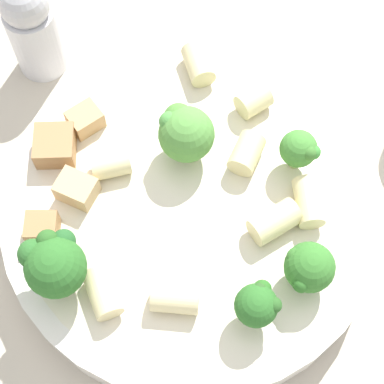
{
  "coord_description": "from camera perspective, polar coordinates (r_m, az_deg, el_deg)",
  "views": [
    {
      "loc": [
        0.15,
        0.06,
        0.4
      ],
      "look_at": [
        0.0,
        0.0,
        0.04
      ],
      "focal_mm": 60.0,
      "sensor_mm": 36.0,
      "label": 1
    }
  ],
  "objects": [
    {
      "name": "rigatoni_3",
      "position": [
        0.4,
        4.87,
        3.45
      ],
      "size": [
        0.03,
        0.02,
        0.02
      ],
      "primitive_type": "cylinder",
      "rotation": [
        1.57,
        0.0,
        1.52
      ],
      "color": "beige",
      "rests_on": "pasta_bowl"
    },
    {
      "name": "rigatoni_6",
      "position": [
        0.37,
        -7.93,
        -8.87
      ],
      "size": [
        0.03,
        0.03,
        0.02
      ],
      "primitive_type": "cylinder",
      "rotation": [
        1.57,
        0.0,
        2.33
      ],
      "color": "beige",
      "rests_on": "pasta_bowl"
    },
    {
      "name": "rigatoni_2",
      "position": [
        0.4,
        10.31,
        -0.88
      ],
      "size": [
        0.03,
        0.03,
        0.02
      ],
      "primitive_type": "cylinder",
      "rotation": [
        1.57,
        0.0,
        2.02
      ],
      "color": "beige",
      "rests_on": "pasta_bowl"
    },
    {
      "name": "pasta_bowl",
      "position": [
        0.41,
        0.0,
        -1.42
      ],
      "size": [
        0.24,
        0.24,
        0.03
      ],
      "color": "silver",
      "rests_on": "ground_plane"
    },
    {
      "name": "chicken_chunk_0",
      "position": [
        0.42,
        -9.48,
        6.39
      ],
      "size": [
        0.03,
        0.03,
        0.01
      ],
      "primitive_type": "cube",
      "rotation": [
        0.0,
        0.0,
        2.58
      ],
      "color": "tan",
      "rests_on": "pasta_bowl"
    },
    {
      "name": "rigatoni_7",
      "position": [
        0.42,
        5.49,
        8.07
      ],
      "size": [
        0.03,
        0.03,
        0.02
      ],
      "primitive_type": "cylinder",
      "rotation": [
        1.57,
        0.0,
        0.97
      ],
      "color": "beige",
      "rests_on": "pasta_bowl"
    },
    {
      "name": "broccoli_floret_1",
      "position": [
        0.36,
        -12.18,
        -6.3
      ],
      "size": [
        0.04,
        0.04,
        0.04
      ],
      "color": "#84AD60",
      "rests_on": "pasta_bowl"
    },
    {
      "name": "rigatoni_4",
      "position": [
        0.41,
        -6.92,
        2.95
      ],
      "size": [
        0.03,
        0.03,
        0.02
      ],
      "primitive_type": "cylinder",
      "rotation": [
        1.57,
        0.0,
        0.61
      ],
      "color": "beige",
      "rests_on": "pasta_bowl"
    },
    {
      "name": "ground_plane",
      "position": [
        0.43,
        0.0,
        -2.48
      ],
      "size": [
        2.0,
        2.0,
        0.0
      ],
      "primitive_type": "plane",
      "color": "#BCB29E"
    },
    {
      "name": "broccoli_floret_2",
      "position": [
        0.36,
        5.81,
        -9.93
      ],
      "size": [
        0.03,
        0.03,
        0.03
      ],
      "color": "#9EC175",
      "rests_on": "pasta_bowl"
    },
    {
      "name": "rigatoni_5",
      "position": [
        0.37,
        -1.52,
        -9.45
      ],
      "size": [
        0.02,
        0.03,
        0.02
      ],
      "primitive_type": "cylinder",
      "rotation": [
        1.57,
        0.0,
        0.28
      ],
      "color": "beige",
      "rests_on": "pasta_bowl"
    },
    {
      "name": "pepper_shaker",
      "position": [
        0.47,
        -14.02,
        14.02
      ],
      "size": [
        0.04,
        0.04,
        0.08
      ],
      "color": "silver",
      "rests_on": "ground_plane"
    },
    {
      "name": "broccoli_floret_0",
      "position": [
        0.37,
        10.29,
        -6.62
      ],
      "size": [
        0.03,
        0.03,
        0.03
      ],
      "color": "#84AD60",
      "rests_on": "pasta_bowl"
    },
    {
      "name": "broccoli_floret_3",
      "position": [
        0.4,
        9.6,
        3.76
      ],
      "size": [
        0.02,
        0.03,
        0.03
      ],
      "color": "#93B766",
      "rests_on": "pasta_bowl"
    },
    {
      "name": "chicken_chunk_2",
      "position": [
        0.4,
        -10.22,
        0.27
      ],
      "size": [
        0.02,
        0.02,
        0.02
      ],
      "primitive_type": "cube",
      "rotation": [
        0.0,
        0.0,
        1.5
      ],
      "color": "tan",
      "rests_on": "pasta_bowl"
    },
    {
      "name": "chicken_chunk_3",
      "position": [
        0.39,
        -13.17,
        -3.14
      ],
      "size": [
        0.02,
        0.02,
        0.01
      ],
      "primitive_type": "cube",
      "rotation": [
        0.0,
        0.0,
        1.93
      ],
      "color": "#A87A4C",
      "rests_on": "pasta_bowl"
    },
    {
      "name": "broccoli_floret_4",
      "position": [
        0.39,
        -0.65,
        5.34
      ],
      "size": [
        0.03,
        0.04,
        0.04
      ],
      "color": "#84AD60",
      "rests_on": "pasta_bowl"
    },
    {
      "name": "rigatoni_0",
      "position": [
        0.44,
        0.57,
        11.3
      ],
      "size": [
        0.03,
        0.03,
        0.02
      ],
      "primitive_type": "cylinder",
      "rotation": [
        1.57,
        0.0,
        2.22
      ],
      "color": "beige",
      "rests_on": "pasta_bowl"
    },
    {
      "name": "rigatoni_1",
      "position": [
        0.39,
        7.39,
        -2.5
      ],
      "size": [
        0.03,
        0.03,
        0.02
      ],
      "primitive_type": "cylinder",
      "rotation": [
        1.57,
        0.0,
        0.92
      ],
      "color": "beige",
      "rests_on": "pasta_bowl"
    },
    {
      "name": "chicken_chunk_1",
      "position": [
        0.41,
        -12.38,
        3.51
      ],
      "size": [
        0.03,
        0.03,
        0.02
      ],
      "primitive_type": "cube",
      "rotation": [
        0.0,
        0.0,
        0.4
      ],
      "color": "#A87A4C",
      "rests_on": "pasta_bowl"
    }
  ]
}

